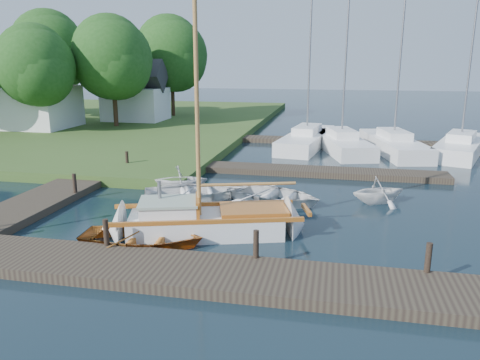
% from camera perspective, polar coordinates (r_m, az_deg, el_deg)
% --- Properties ---
extents(ground, '(160.00, 160.00, 0.00)m').
position_cam_1_polar(ground, '(18.16, 0.00, -3.67)').
color(ground, black).
rests_on(ground, ground).
extents(near_dock, '(18.00, 2.20, 0.30)m').
position_cam_1_polar(near_dock, '(12.70, -5.66, -11.22)').
color(near_dock, '#2F251E').
rests_on(near_dock, ground).
extents(left_dock, '(2.20, 18.00, 0.30)m').
position_cam_1_polar(left_dock, '(22.81, -18.99, -0.32)').
color(left_dock, '#2F251E').
rests_on(left_dock, ground).
extents(far_dock, '(14.00, 1.60, 0.30)m').
position_cam_1_polar(far_dock, '(24.08, 7.85, 1.08)').
color(far_dock, '#2F251E').
rests_on(far_dock, ground).
extents(pontoon, '(30.00, 1.60, 0.30)m').
position_cam_1_polar(pontoon, '(33.97, 22.67, 3.97)').
color(pontoon, '#2F251E').
rests_on(pontoon, ground).
extents(shore, '(50.00, 40.00, 0.50)m').
position_cam_1_polar(shore, '(50.37, -27.24, 6.64)').
color(shore, '#375520').
rests_on(shore, ground).
extents(mooring_post_1, '(0.16, 0.16, 0.80)m').
position_cam_1_polar(mooring_post_1, '(14.44, -16.01, -6.14)').
color(mooring_post_1, black).
rests_on(mooring_post_1, near_dock).
extents(mooring_post_2, '(0.16, 0.16, 0.80)m').
position_cam_1_polar(mooring_post_2, '(13.04, 1.97, -7.81)').
color(mooring_post_2, black).
rests_on(mooring_post_2, near_dock).
extents(mooring_post_3, '(0.16, 0.16, 0.80)m').
position_cam_1_polar(mooring_post_3, '(13.11, 21.98, -8.77)').
color(mooring_post_3, black).
rests_on(mooring_post_3, near_dock).
extents(mooring_post_4, '(0.16, 0.16, 0.80)m').
position_cam_1_polar(mooring_post_4, '(20.51, -19.51, -0.36)').
color(mooring_post_4, black).
rests_on(mooring_post_4, left_dock).
extents(mooring_post_5, '(0.16, 0.16, 0.80)m').
position_cam_1_polar(mooring_post_5, '(24.80, -13.61, 2.50)').
color(mooring_post_5, black).
rests_on(mooring_post_5, left_dock).
extents(sailboat, '(7.41, 3.96, 9.83)m').
position_cam_1_polar(sailboat, '(15.67, -3.59, -5.34)').
color(sailboat, white).
rests_on(sailboat, ground).
extents(dinghy, '(4.04, 3.03, 0.79)m').
position_cam_1_polar(dinghy, '(14.91, -11.82, -6.46)').
color(dinghy, '#92531C').
rests_on(dinghy, ground).
extents(tender_a, '(4.84, 4.17, 0.84)m').
position_cam_1_polar(tender_a, '(19.54, -5.61, -1.15)').
color(tender_a, white).
rests_on(tender_a, ground).
extents(tender_b, '(2.78, 2.57, 1.22)m').
position_cam_1_polar(tender_b, '(20.90, -7.20, 0.37)').
color(tender_b, white).
rests_on(tender_b, ground).
extents(tender_c, '(4.60, 3.89, 0.81)m').
position_cam_1_polar(tender_c, '(19.07, 4.16, -1.55)').
color(tender_c, white).
rests_on(tender_c, ground).
extents(tender_d, '(2.93, 2.80, 1.20)m').
position_cam_1_polar(tender_d, '(19.72, 16.56, -1.00)').
color(tender_d, white).
rests_on(tender_d, ground).
extents(marina_boat_1, '(3.51, 9.24, 11.23)m').
position_cam_1_polar(marina_boat_1, '(31.89, 8.15, 5.08)').
color(marina_boat_1, white).
rests_on(marina_boat_1, ground).
extents(marina_boat_2, '(4.25, 8.26, 11.27)m').
position_cam_1_polar(marina_boat_2, '(30.72, 12.25, 4.56)').
color(marina_boat_2, white).
rests_on(marina_boat_2, ground).
extents(marina_boat_3, '(3.91, 8.66, 11.52)m').
position_cam_1_polar(marina_boat_3, '(31.09, 18.20, 4.28)').
color(marina_boat_3, white).
rests_on(marina_boat_3, ground).
extents(marina_boat_4, '(4.78, 8.16, 9.92)m').
position_cam_1_polar(marina_boat_4, '(31.76, 25.28, 3.81)').
color(marina_boat_4, white).
rests_on(marina_boat_4, ground).
extents(house_a, '(6.30, 5.00, 6.29)m').
position_cam_1_polar(house_a, '(40.54, -24.05, 9.36)').
color(house_a, white).
rests_on(house_a, shore).
extents(house_c, '(5.25, 4.00, 5.28)m').
position_cam_1_polar(house_c, '(42.78, -12.61, 9.93)').
color(house_c, white).
rests_on(house_c, shore).
extents(tree_2, '(5.83, 5.75, 7.82)m').
position_cam_1_polar(tree_2, '(37.71, -23.61, 12.62)').
color(tree_2, '#332114').
rests_on(tree_2, shore).
extents(tree_3, '(6.41, 6.38, 8.74)m').
position_cam_1_polar(tree_3, '(39.10, -15.30, 14.13)').
color(tree_3, '#332114').
rests_on(tree_3, shore).
extents(tree_4, '(7.01, 7.01, 9.66)m').
position_cam_1_polar(tree_4, '(46.58, -22.14, 14.25)').
color(tree_4, '#332114').
rests_on(tree_4, shore).
extents(tree_7, '(6.83, 6.83, 9.38)m').
position_cam_1_polar(tree_7, '(45.68, -8.35, 14.92)').
color(tree_7, '#332114').
rests_on(tree_7, shore).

